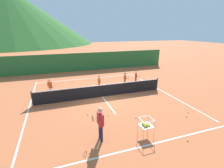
{
  "coord_description": "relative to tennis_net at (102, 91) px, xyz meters",
  "views": [
    {
      "loc": [
        -3.2,
        -11.41,
        4.89
      ],
      "look_at": [
        0.94,
        0.4,
        0.81
      ],
      "focal_mm": 26.44,
      "sensor_mm": 36.0,
      "label": 1
    }
  ],
  "objects": [
    {
      "name": "line_baseline_far",
      "position": [
        0.0,
        5.37,
        -0.5
      ],
      "size": [
        10.25,
        0.08,
        0.01
      ],
      "primitive_type": "cube",
      "color": "white",
      "rests_on": "ground"
    },
    {
      "name": "tennis_ball_0",
      "position": [
        0.95,
        -3.82,
        -0.47
      ],
      "size": [
        0.07,
        0.07,
        0.07
      ],
      "primitive_type": "sphere",
      "color": "yellow",
      "rests_on": "ground"
    },
    {
      "name": "instructor",
      "position": [
        -1.53,
        -5.02,
        0.48
      ],
      "size": [
        0.43,
        0.75,
        1.64
      ],
      "color": "#191E4C",
      "rests_on": "ground"
    },
    {
      "name": "tennis_ball_1",
      "position": [
        3.82,
        -4.69,
        -0.47
      ],
      "size": [
        0.07,
        0.07,
        0.07
      ],
      "primitive_type": "sphere",
      "color": "yellow",
      "rests_on": "ground"
    },
    {
      "name": "line_baseline_near",
      "position": [
        0.0,
        -6.13,
        -0.5
      ],
      "size": [
        10.25,
        0.08,
        0.01
      ],
      "primitive_type": "cube",
      "color": "white",
      "rests_on": "ground"
    },
    {
      "name": "tennis_ball_2",
      "position": [
        -2.32,
        -6.1,
        -0.47
      ],
      "size": [
        0.07,
        0.07,
        0.07
      ],
      "primitive_type": "sphere",
      "color": "yellow",
      "rests_on": "ground"
    },
    {
      "name": "line_sideline_east",
      "position": [
        5.12,
        0.0,
        -0.5
      ],
      "size": [
        0.08,
        11.5,
        0.01
      ],
      "primitive_type": "cube",
      "color": "white",
      "rests_on": "ground"
    },
    {
      "name": "tennis_net",
      "position": [
        0.0,
        0.0,
        0.0
      ],
      "size": [
        9.89,
        0.08,
        1.05
      ],
      "color": "#333338",
      "rests_on": "ground"
    },
    {
      "name": "line_sideline_west",
      "position": [
        -5.12,
        0.0,
        -0.5
      ],
      "size": [
        0.08,
        11.5,
        0.01
      ],
      "primitive_type": "cube",
      "color": "white",
      "rests_on": "ground"
    },
    {
      "name": "tennis_ball_3",
      "position": [
        -1.31,
        -3.98,
        -0.47
      ],
      "size": [
        0.07,
        0.07,
        0.07
      ],
      "primitive_type": "sphere",
      "color": "yellow",
      "rests_on": "ground"
    },
    {
      "name": "tennis_ball_6",
      "position": [
        -1.64,
        -2.51,
        -0.47
      ],
      "size": [
        0.07,
        0.07,
        0.07
      ],
      "primitive_type": "sphere",
      "color": "yellow",
      "rests_on": "ground"
    },
    {
      "name": "line_service_center",
      "position": [
        0.0,
        0.0,
        -0.5
      ],
      "size": [
        0.08,
        5.97,
        0.01
      ],
      "primitive_type": "cube",
      "color": "white",
      "rests_on": "ground"
    },
    {
      "name": "student_3",
      "position": [
        3.75,
        1.7,
        0.32
      ],
      "size": [
        0.44,
        0.73,
        1.36
      ],
      "color": "black",
      "rests_on": "ground"
    },
    {
      "name": "hill_1",
      "position": [
        -17.26,
        61.49,
        9.42
      ],
      "size": [
        59.12,
        59.12,
        19.83
      ],
      "primitive_type": "cone",
      "color": "#2D6628",
      "rests_on": "ground"
    },
    {
      "name": "ball_cart",
      "position": [
        0.6,
        -5.46,
        0.09
      ],
      "size": [
        0.58,
        0.58,
        0.9
      ],
      "color": "#B7B7BC",
      "rests_on": "ground"
    },
    {
      "name": "tennis_ball_7",
      "position": [
        2.25,
        -6.49,
        -0.47
      ],
      "size": [
        0.07,
        0.07,
        0.07
      ],
      "primitive_type": "sphere",
      "color": "yellow",
      "rests_on": "ground"
    },
    {
      "name": "tennis_ball_5",
      "position": [
        4.31,
        -4.3,
        -0.47
      ],
      "size": [
        0.07,
        0.07,
        0.07
      ],
      "primitive_type": "sphere",
      "color": "yellow",
      "rests_on": "ground"
    },
    {
      "name": "student_2",
      "position": [
        2.65,
        1.7,
        0.29
      ],
      "size": [
        0.42,
        0.71,
        1.31
      ],
      "color": "black",
      "rests_on": "ground"
    },
    {
      "name": "windscreen_fence",
      "position": [
        0.0,
        9.11,
        0.62
      ],
      "size": [
        22.55,
        0.08,
        2.24
      ],
      "primitive_type": "cube",
      "color": "#286B33",
      "rests_on": "ground"
    },
    {
      "name": "student_1",
      "position": [
        0.18,
        1.52,
        0.27
      ],
      "size": [
        0.38,
        0.51,
        1.28
      ],
      "color": "black",
      "rests_on": "ground"
    },
    {
      "name": "tennis_ball_4",
      "position": [
        -0.51,
        -3.01,
        -0.47
      ],
      "size": [
        0.07,
        0.07,
        0.07
      ],
      "primitive_type": "sphere",
      "color": "yellow",
      "rests_on": "ground"
    },
    {
      "name": "student_0",
      "position": [
        -3.75,
        1.63,
        0.31
      ],
      "size": [
        0.39,
        0.55,
        1.35
      ],
      "color": "silver",
      "rests_on": "ground"
    },
    {
      "name": "ground_plane",
      "position": [
        0.0,
        0.0,
        -0.5
      ],
      "size": [
        120.0,
        120.0,
        0.0
      ],
      "primitive_type": "plane",
      "color": "#BC6038"
    }
  ]
}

